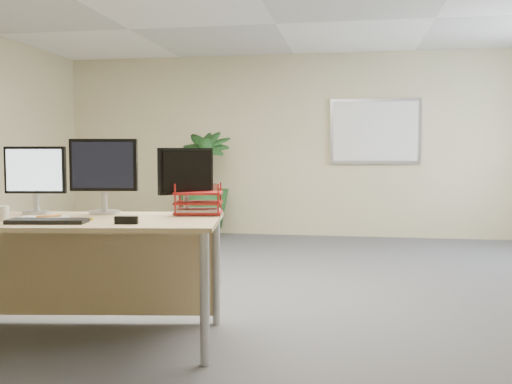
% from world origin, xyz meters
% --- Properties ---
extents(floor, '(8.00, 8.00, 0.00)m').
position_xyz_m(floor, '(0.00, 0.00, 0.00)').
color(floor, '#48484D').
rests_on(floor, ground).
extents(back_wall, '(7.00, 0.04, 2.70)m').
position_xyz_m(back_wall, '(0.00, 4.00, 1.35)').
color(back_wall, '#CAC28F').
rests_on(back_wall, floor).
extents(whiteboard, '(1.30, 0.04, 0.95)m').
position_xyz_m(whiteboard, '(1.20, 3.97, 1.55)').
color(whiteboard, '#B6B6BB').
rests_on(whiteboard, back_wall).
extents(desk, '(2.23, 1.20, 0.82)m').
position_xyz_m(desk, '(-1.04, -0.99, 0.64)').
color(desk, tan).
rests_on(desk, floor).
extents(floor_plant, '(0.91, 0.91, 1.50)m').
position_xyz_m(floor_plant, '(-1.24, 3.46, 0.75)').
color(floor_plant, '#163C1A').
rests_on(floor_plant, floor).
extents(monitor_left, '(0.42, 0.19, 0.47)m').
position_xyz_m(monitor_left, '(-1.31, -0.86, 1.09)').
color(monitor_left, '#AAAAAE').
rests_on(monitor_left, desk).
extents(monitor_right, '(0.47, 0.21, 0.52)m').
position_xyz_m(monitor_right, '(-0.84, -0.77, 1.12)').
color(monitor_right, '#AAAAAE').
rests_on(monitor_right, desk).
extents(monitor_dark, '(0.32, 0.32, 0.46)m').
position_xyz_m(monitor_dark, '(-0.26, -0.71, 1.08)').
color(monitor_dark, '#AAAAAE').
rests_on(monitor_dark, desk).
extents(keyboard, '(0.49, 0.23, 0.03)m').
position_xyz_m(keyboard, '(-0.96, -1.32, 0.83)').
color(keyboard, black).
rests_on(keyboard, desk).
extents(coffee_mug, '(0.12, 0.08, 0.09)m').
position_xyz_m(coffee_mug, '(-1.32, -1.23, 0.86)').
color(coffee_mug, white).
rests_on(coffee_mug, desk).
extents(spiral_notebook, '(0.32, 0.26, 0.01)m').
position_xyz_m(spiral_notebook, '(-1.10, -1.14, 0.82)').
color(spiral_notebook, white).
rests_on(spiral_notebook, desk).
extents(orange_pen, '(0.14, 0.09, 0.01)m').
position_xyz_m(orange_pen, '(-1.06, -1.12, 0.83)').
color(orange_pen, orange).
rests_on(orange_pen, spiral_notebook).
extents(yellow_highlighter, '(0.13, 0.02, 0.02)m').
position_xyz_m(yellow_highlighter, '(-0.81, -1.14, 0.82)').
color(yellow_highlighter, yellow).
rests_on(yellow_highlighter, desk).
extents(letter_tray, '(0.35, 0.29, 0.15)m').
position_xyz_m(letter_tray, '(-0.17, -0.71, 0.88)').
color(letter_tray, '#A21614').
rests_on(letter_tray, desk).
extents(stapler, '(0.14, 0.06, 0.05)m').
position_xyz_m(stapler, '(-0.47, -1.28, 0.84)').
color(stapler, black).
rests_on(stapler, desk).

